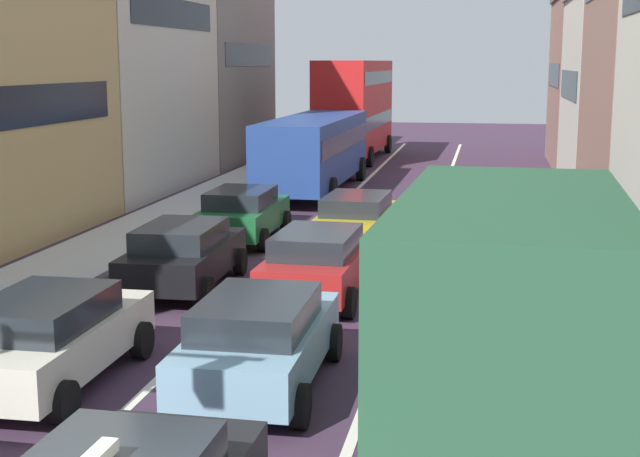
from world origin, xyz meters
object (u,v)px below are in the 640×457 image
Objects in this scene: sedan_right_lane_behind_truck at (489,276)px; hatchback_centre_lane_third at (318,262)px; sedan_centre_lane_second at (259,339)px; bus_mid_queue_primary at (314,147)px; wagon_right_lane_far at (489,228)px; sedan_left_lane_fourth at (243,213)px; bus_far_queue_secondary at (355,105)px; removalist_box_truck at (510,318)px; wagon_left_lane_second at (49,337)px; sedan_left_lane_third at (183,254)px; coupe_centre_lane_fourth at (357,219)px.

hatchback_centre_lane_third is at bearing 76.84° from sedan_right_lane_behind_truck.
sedan_centre_lane_second is 0.41× the size of bus_mid_queue_primary.
sedan_right_lane_behind_truck and wagon_right_lane_far have the same top height.
hatchback_centre_lane_third is 6.69m from sedan_left_lane_fourth.
sedan_right_lane_behind_truck is at bearing -165.38° from bus_far_queue_secondary.
sedan_left_lane_fourth is (-3.27, 5.84, 0.00)m from hatchback_centre_lane_third.
removalist_box_truck is 24.59m from bus_mid_queue_primary.
sedan_right_lane_behind_truck is at bearing 177.18° from wagon_right_lane_far.
wagon_left_lane_second and hatchback_centre_lane_third have the same top height.
hatchback_centre_lane_third and sedan_left_lane_third have the same top height.
removalist_box_truck is 0.74× the size of bus_far_queue_secondary.
removalist_box_truck reaches higher than hatchback_centre_lane_third.
coupe_centre_lane_fourth is at bearing -15.92° from wagon_left_lane_second.
sedan_left_lane_third is 0.99× the size of wagon_right_lane_far.
hatchback_centre_lane_third is at bearing -178.81° from coupe_centre_lane_fourth.
hatchback_centre_lane_third and sedan_right_lane_behind_truck have the same top height.
hatchback_centre_lane_third is (3.14, 6.02, 0.00)m from wagon_left_lane_second.
bus_mid_queue_primary reaches higher than coupe_centre_lane_fourth.
sedan_right_lane_behind_truck is 1.00× the size of wagon_right_lane_far.
bus_mid_queue_primary is 12.13m from bus_far_queue_secondary.
wagon_right_lane_far is at bearing -35.48° from hatchback_centre_lane_third.
sedan_right_lane_behind_truck is 17.80m from bus_mid_queue_primary.
wagon_right_lane_far is (3.47, 10.33, 0.00)m from sedan_centre_lane_second.
bus_far_queue_secondary reaches higher than sedan_centre_lane_second.
coupe_centre_lane_fourth is at bearing 27.81° from sedan_right_lane_behind_truck.
sedan_left_lane_third is at bearing -178.86° from sedan_left_lane_fourth.
sedan_left_lane_third is 27.70m from bus_far_queue_secondary.
coupe_centre_lane_fourth is 0.99× the size of wagon_right_lane_far.
bus_far_queue_secondary is (-6.90, 23.08, 2.03)m from wagon_right_lane_far.
sedan_left_lane_fourth is (-3.34, 0.48, 0.00)m from coupe_centre_lane_fourth.
sedan_right_lane_behind_truck is at bearing -157.21° from bus_mid_queue_primary.
hatchback_centre_lane_third is 28.13m from bus_far_queue_secondary.
bus_mid_queue_primary is at bearing -1.67° from sedan_left_lane_third.
sedan_right_lane_behind_truck is (6.69, -0.93, 0.00)m from sedan_left_lane_third.
wagon_right_lane_far is (0.01, 5.47, 0.00)m from sedan_right_lane_behind_truck.
wagon_left_lane_second is 11.82m from coupe_centre_lane_fourth.
removalist_box_truck reaches higher than wagon_left_lane_second.
coupe_centre_lane_fourth is at bearing -98.71° from sedan_left_lane_fourth.
bus_far_queue_secondary is at bearing -0.52° from sedan_left_lane_fourth.
bus_mid_queue_primary is at bearing 12.57° from hatchback_centre_lane_third.
sedan_left_lane_fourth is (-7.09, 13.65, -1.18)m from removalist_box_truck.
bus_mid_queue_primary reaches higher than wagon_right_lane_far.
hatchback_centre_lane_third is at bearing -151.31° from sedan_left_lane_fourth.
sedan_centre_lane_second is at bearing -170.72° from bus_mid_queue_primary.
bus_far_queue_secondary reaches higher than sedan_left_lane_fourth.
bus_far_queue_secondary reaches higher than wagon_right_lane_far.
bus_far_queue_secondary reaches higher than bus_mid_queue_primary.
wagon_right_lane_far is (3.59, 4.78, 0.00)m from hatchback_centre_lane_third.
removalist_box_truck is 15.42m from sedan_left_lane_fourth.
sedan_left_lane_third is 6.75m from sedan_right_lane_behind_truck.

